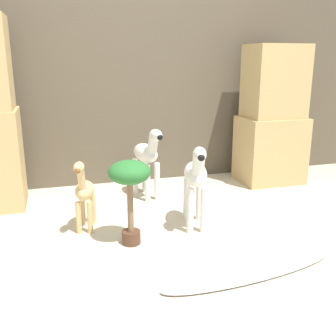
% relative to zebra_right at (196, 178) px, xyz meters
% --- Properties ---
extents(ground_plane, '(14.00, 14.00, 0.00)m').
position_rel_zebra_right_xyz_m(ground_plane, '(-0.22, -0.37, -0.39)').
color(ground_plane, beige).
extents(wall_back, '(6.40, 0.08, 2.20)m').
position_rel_zebra_right_xyz_m(wall_back, '(-0.22, 1.33, 0.71)').
color(wall_back, brown).
rests_on(wall_back, ground_plane).
extents(rock_pillar_right, '(0.63, 0.47, 1.37)m').
position_rel_zebra_right_xyz_m(rock_pillar_right, '(1.14, 0.90, 0.25)').
color(rock_pillar_right, tan).
rests_on(rock_pillar_right, ground_plane).
extents(zebra_right, '(0.24, 0.49, 0.66)m').
position_rel_zebra_right_xyz_m(zebra_right, '(0.00, 0.00, 0.00)').
color(zebra_right, silver).
rests_on(zebra_right, ground_plane).
extents(zebra_left, '(0.24, 0.49, 0.66)m').
position_rel_zebra_right_xyz_m(zebra_left, '(-0.19, 0.75, 0.00)').
color(zebra_left, silver).
rests_on(zebra_left, ground_plane).
extents(giraffe_figurine, '(0.19, 0.38, 0.56)m').
position_rel_zebra_right_xyz_m(giraffe_figurine, '(-0.80, 0.19, -0.09)').
color(giraffe_figurine, tan).
rests_on(giraffe_figurine, ground_plane).
extents(potted_palm_front, '(0.28, 0.28, 0.59)m').
position_rel_zebra_right_xyz_m(potted_palm_front, '(-0.52, -0.13, 0.06)').
color(potted_palm_front, '#513323').
rests_on(potted_palm_front, ground_plane).
extents(surfboard, '(1.20, 0.40, 0.07)m').
position_rel_zebra_right_xyz_m(surfboard, '(0.09, -0.72, -0.37)').
color(surfboard, silver).
rests_on(surfboard, ground_plane).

